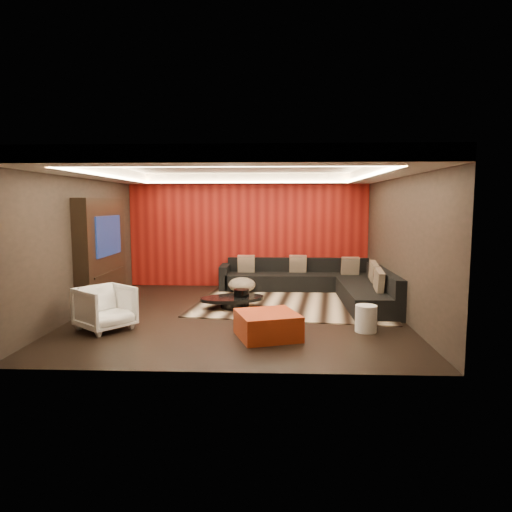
{
  "coord_description": "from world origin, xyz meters",
  "views": [
    {
      "loc": [
        0.69,
        -8.46,
        2.1
      ],
      "look_at": [
        0.3,
        0.6,
        1.05
      ],
      "focal_mm": 32.0,
      "sensor_mm": 36.0,
      "label": 1
    }
  ],
  "objects_px": {
    "white_side_table": "(366,319)",
    "orange_ottoman": "(268,325)",
    "coffee_table": "(232,302)",
    "drum_stool": "(241,298)",
    "armchair": "(105,308)",
    "sectional_sofa": "(321,284)"
  },
  "relations": [
    {
      "from": "orange_ottoman",
      "to": "sectional_sofa",
      "type": "bearing_deg",
      "value": 70.8
    },
    {
      "from": "armchair",
      "to": "drum_stool",
      "type": "bearing_deg",
      "value": -13.58
    },
    {
      "from": "orange_ottoman",
      "to": "armchair",
      "type": "relative_size",
      "value": 1.11
    },
    {
      "from": "drum_stool",
      "to": "white_side_table",
      "type": "xyz_separation_m",
      "value": [
        2.17,
        -1.61,
        0.02
      ]
    },
    {
      "from": "white_side_table",
      "to": "orange_ottoman",
      "type": "relative_size",
      "value": 0.49
    },
    {
      "from": "orange_ottoman",
      "to": "sectional_sofa",
      "type": "relative_size",
      "value": 0.25
    },
    {
      "from": "armchair",
      "to": "sectional_sofa",
      "type": "bearing_deg",
      "value": -13.7
    },
    {
      "from": "drum_stool",
      "to": "orange_ottoman",
      "type": "xyz_separation_m",
      "value": [
        0.56,
        -2.01,
        -0.0
      ]
    },
    {
      "from": "orange_ottoman",
      "to": "armchair",
      "type": "height_order",
      "value": "armchair"
    },
    {
      "from": "drum_stool",
      "to": "armchair",
      "type": "height_order",
      "value": "armchair"
    },
    {
      "from": "orange_ottoman",
      "to": "sectional_sofa",
      "type": "height_order",
      "value": "sectional_sofa"
    },
    {
      "from": "armchair",
      "to": "coffee_table",
      "type": "bearing_deg",
      "value": -12.09
    },
    {
      "from": "drum_stool",
      "to": "orange_ottoman",
      "type": "bearing_deg",
      "value": -74.39
    },
    {
      "from": "coffee_table",
      "to": "drum_stool",
      "type": "xyz_separation_m",
      "value": [
        0.18,
        0.05,
        0.07
      ]
    },
    {
      "from": "orange_ottoman",
      "to": "armchair",
      "type": "bearing_deg",
      "value": 173.01
    },
    {
      "from": "white_side_table",
      "to": "coffee_table",
      "type": "bearing_deg",
      "value": 146.41
    },
    {
      "from": "armchair",
      "to": "sectional_sofa",
      "type": "relative_size",
      "value": 0.22
    },
    {
      "from": "coffee_table",
      "to": "drum_stool",
      "type": "distance_m",
      "value": 0.2
    },
    {
      "from": "white_side_table",
      "to": "sectional_sofa",
      "type": "xyz_separation_m",
      "value": [
        -0.45,
        2.95,
        0.04
      ]
    },
    {
      "from": "coffee_table",
      "to": "white_side_table",
      "type": "relative_size",
      "value": 2.92
    },
    {
      "from": "coffee_table",
      "to": "sectional_sofa",
      "type": "bearing_deg",
      "value": 36.13
    },
    {
      "from": "white_side_table",
      "to": "sectional_sofa",
      "type": "height_order",
      "value": "sectional_sofa"
    }
  ]
}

